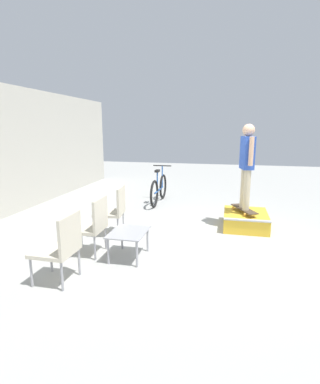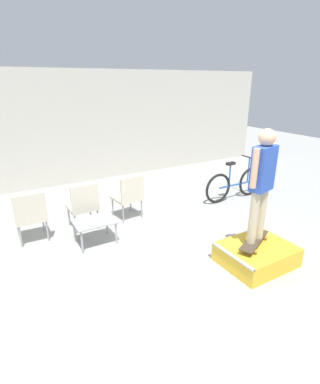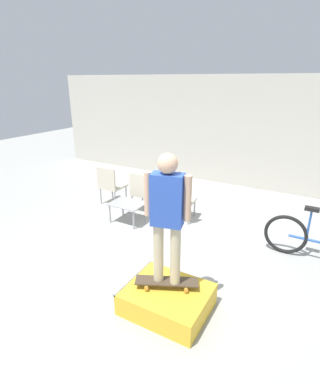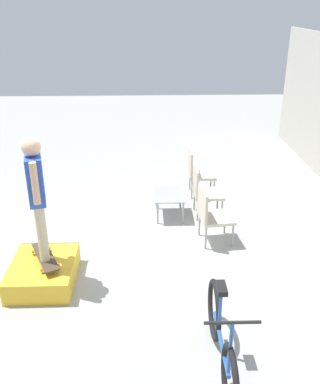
# 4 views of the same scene
# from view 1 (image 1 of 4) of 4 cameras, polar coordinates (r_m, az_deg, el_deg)

# --- Properties ---
(ground_plane) EXTENTS (24.00, 24.00, 0.00)m
(ground_plane) POSITION_cam_1_polar(r_m,az_deg,el_deg) (5.68, 9.92, -8.94)
(ground_plane) COLOR #A8A8A3
(skate_ramp_box) EXTENTS (1.09, 0.87, 0.33)m
(skate_ramp_box) POSITION_cam_1_polar(r_m,az_deg,el_deg) (6.48, 15.95, -5.12)
(skate_ramp_box) COLOR gold
(skate_ramp_box) RESTS_ON ground_plane
(skateboard_on_ramp) EXTENTS (0.83, 0.53, 0.07)m
(skateboard_on_ramp) POSITION_cam_1_polar(r_m,az_deg,el_deg) (6.39, 15.70, -3.14)
(skateboard_on_ramp) COLOR #473828
(skateboard_on_ramp) RESTS_ON skate_ramp_box
(person_skater) EXTENTS (0.56, 0.28, 1.70)m
(person_skater) POSITION_cam_1_polar(r_m,az_deg,el_deg) (6.21, 16.23, 5.89)
(person_skater) COLOR #C6B793
(person_skater) RESTS_ON skateboard_on_ramp
(coffee_table) EXTENTS (0.70, 0.55, 0.43)m
(coffee_table) POSITION_cam_1_polar(r_m,az_deg,el_deg) (4.78, -5.99, -8.18)
(coffee_table) COLOR #9E9EA3
(coffee_table) RESTS_ON ground_plane
(patio_chair_left) EXTENTS (0.52, 0.52, 0.94)m
(patio_chair_left) POSITION_cam_1_polar(r_m,az_deg,el_deg) (4.19, -18.34, -9.58)
(patio_chair_left) COLOR #99999E
(patio_chair_left) RESTS_ON ground_plane
(patio_chair_center) EXTENTS (0.53, 0.53, 0.94)m
(patio_chair_center) POSITION_cam_1_polar(r_m,az_deg,el_deg) (4.96, -12.77, -5.86)
(patio_chair_center) COLOR #99999E
(patio_chair_center) RESTS_ON ground_plane
(patio_chair_right) EXTENTS (0.58, 0.58, 0.94)m
(patio_chair_right) POSITION_cam_1_polar(r_m,az_deg,el_deg) (5.78, -8.77, -3.11)
(patio_chair_right) COLOR #99999E
(patio_chair_right) RESTS_ON ground_plane
(bicycle) EXTENTS (1.74, 0.52, 0.99)m
(bicycle) POSITION_cam_1_polar(r_m,az_deg,el_deg) (8.21, -0.20, 0.55)
(bicycle) COLOR black
(bicycle) RESTS_ON ground_plane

